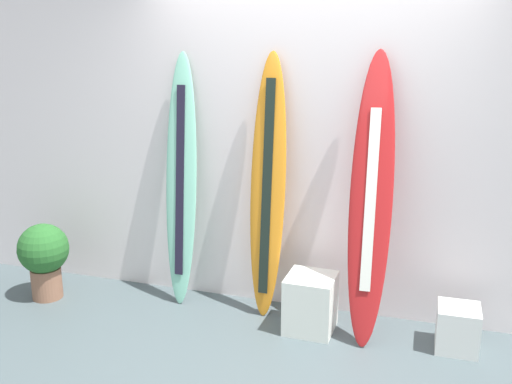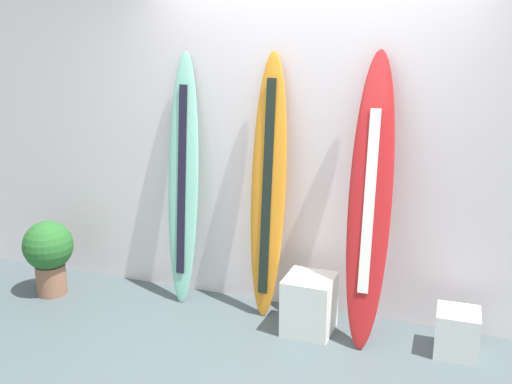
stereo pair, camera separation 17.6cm
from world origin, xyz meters
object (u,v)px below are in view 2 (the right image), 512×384
surfboard_seafoam (183,183)px  potted_plant (49,252)px  surfboard_crimson (370,203)px  surfboard_sunset (268,190)px  display_block_center (457,332)px  display_block_left (309,304)px

surfboard_seafoam → potted_plant: (-1.08, -0.32, -0.60)m
surfboard_seafoam → surfboard_crimson: surfboard_crimson is taller
surfboard_sunset → display_block_center: size_ratio=6.37×
display_block_left → display_block_center: display_block_left is taller
surfboard_seafoam → surfboard_sunset: surfboard_sunset is taller
surfboard_crimson → display_block_left: size_ratio=4.80×
surfboard_crimson → display_block_center: size_ratio=6.45×
display_block_center → potted_plant: potted_plant is taller
surfboard_seafoam → surfboard_crimson: bearing=-5.3°
display_block_center → potted_plant: bearing=-177.3°
surfboard_crimson → display_block_left: (-0.39, -0.07, -0.78)m
surfboard_crimson → display_block_center: surfboard_crimson is taller
surfboard_sunset → potted_plant: surfboard_sunset is taller
display_block_left → display_block_center: bearing=1.8°
display_block_left → surfboard_sunset: bearing=152.6°
surfboard_seafoam → display_block_center: bearing=-4.7°
surfboard_crimson → potted_plant: (-2.56, -0.18, -0.62)m
surfboard_crimson → surfboard_seafoam: bearing=174.7°
surfboard_seafoam → potted_plant: 1.28m
display_block_left → potted_plant: (-2.17, -0.12, 0.16)m
surfboard_sunset → potted_plant: size_ratio=3.16×
surfboard_seafoam → display_block_left: (1.09, -0.21, -0.76)m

